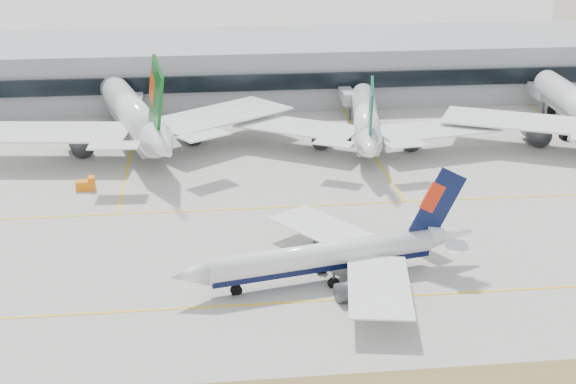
{
  "coord_description": "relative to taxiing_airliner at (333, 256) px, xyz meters",
  "views": [
    {
      "loc": [
        -12.47,
        -102.11,
        53.82
      ],
      "look_at": [
        1.26,
        18.0,
        7.5
      ],
      "focal_mm": 50.0,
      "sensor_mm": 36.0,
      "label": 1
    }
  ],
  "objects": [
    {
      "name": "ground",
      "position": [
        -5.87,
        -1.29,
        -3.77
      ],
      "size": [
        3000.0,
        3000.0,
        0.0
      ],
      "primitive_type": "plane",
      "color": "#9E9B94",
      "rests_on": "ground"
    },
    {
      "name": "taxiing_airliner",
      "position": [
        0.0,
        0.0,
        0.0
      ],
      "size": [
        46.14,
        39.55,
        15.63
      ],
      "rotation": [
        0.0,
        0.0,
        3.35
      ],
      "color": "white",
      "rests_on": "ground"
    },
    {
      "name": "widebody_eva",
      "position": [
        -32.7,
        68.8,
        2.97
      ],
      "size": [
        68.82,
        68.72,
        25.37
      ],
      "rotation": [
        0.0,
        0.0,
        1.83
      ],
      "color": "white",
      "rests_on": "ground"
    },
    {
      "name": "widebody_cathay",
      "position": [
        17.89,
        63.0,
        1.71
      ],
      "size": [
        57.01,
        56.44,
        20.62
      ],
      "rotation": [
        0.0,
        0.0,
        1.4
      ],
      "color": "white",
      "rests_on": "ground"
    },
    {
      "name": "terminal",
      "position": [
        -5.87,
        113.54,
        3.74
      ],
      "size": [
        280.0,
        43.1,
        15.0
      ],
      "color": "gray",
      "rests_on": "ground"
    },
    {
      "name": "gse_b",
      "position": [
        -40.09,
        41.63,
        -2.72
      ],
      "size": [
        3.55,
        2.0,
        2.6
      ],
      "color": "orange",
      "rests_on": "ground"
    }
  ]
}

